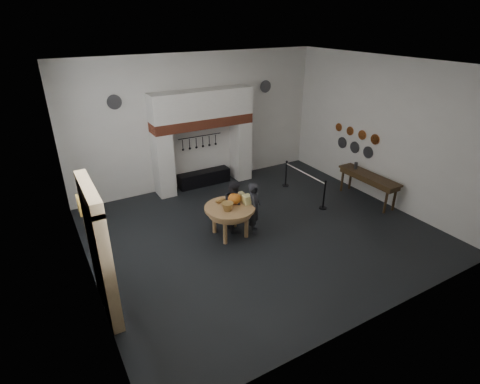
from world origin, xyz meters
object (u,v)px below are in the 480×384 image
barrier_post_near (324,196)px  barrier_post_far (286,174)px  side_table (369,176)px  visitor_far (234,206)px  visitor_near (254,208)px  iron_range (204,178)px  work_table (230,208)px

barrier_post_near → barrier_post_far: 2.00m
side_table → barrier_post_near: 1.70m
side_table → barrier_post_near: same height
visitor_far → barrier_post_near: bearing=-83.6°
barrier_post_near → visitor_far: bearing=174.0°
side_table → visitor_near: bearing=177.9°
barrier_post_near → barrier_post_far: size_ratio=1.00×
iron_range → barrier_post_near: (2.47, -3.57, 0.20)m
iron_range → side_table: side_table is taller
work_table → barrier_post_far: (3.29, 1.91, -0.39)m
visitor_near → visitor_far: visitor_near is taller
iron_range → side_table: 5.63m
side_table → barrier_post_far: same height
work_table → visitor_near: size_ratio=0.92×
barrier_post_near → iron_range: bearing=124.7°
visitor_far → iron_range: bearing=2.7°
iron_range → barrier_post_near: 4.35m
side_table → barrier_post_near: (-1.63, 0.24, -0.42)m
side_table → barrier_post_far: 2.80m
work_table → visitor_near: (0.67, -0.17, -0.09)m
barrier_post_far → iron_range: bearing=147.6°
work_table → side_table: size_ratio=0.63×
barrier_post_near → barrier_post_far: (0.00, 2.00, 0.00)m
iron_range → barrier_post_near: size_ratio=2.11×
work_table → visitor_far: bearing=40.5°
work_table → visitor_near: visitor_near is taller
iron_range → barrier_post_near: bearing=-55.3°
visitor_near → side_table: 4.26m
iron_range → barrier_post_near: barrier_post_near is taller
visitor_near → iron_range: bearing=27.6°
work_table → side_table: bearing=-3.8°
visitor_far → barrier_post_near: (3.03, -0.32, -0.29)m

